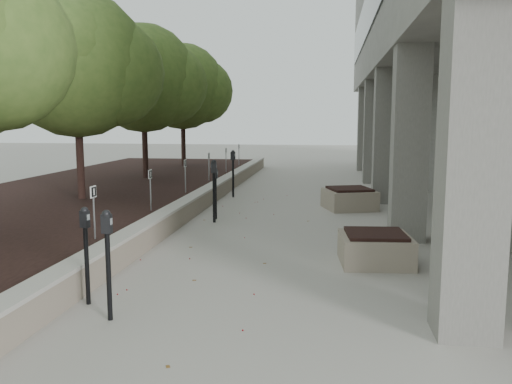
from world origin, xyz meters
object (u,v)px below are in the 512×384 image
Objects in this scene: crabapple_tree_4 at (144,101)px; planter_front at (375,248)px; crabapple_tree_3 at (77,96)px; parking_meter_5 at (233,174)px; crabapple_tree_5 at (183,105)px; parking_meter_1 at (86,256)px; parking_meter_2 at (108,266)px; planter_back at (349,198)px; parking_meter_4 at (216,193)px; parking_meter_3 at (214,191)px.

crabapple_tree_4 is 11.98m from planter_front.
parking_meter_5 is at bearing 44.23° from crabapple_tree_3.
planter_front is at bearing -43.39° from parking_meter_5.
parking_meter_1 is (3.33, -16.65, -2.44)m from crabapple_tree_5.
crabapple_tree_3 reaches higher than parking_meter_2.
planter_back is at bearing -24.93° from crabapple_tree_4.
crabapple_tree_3 is 1.00× the size of crabapple_tree_5.
planter_front is at bearing -50.48° from crabapple_tree_4.
parking_meter_5 reaches higher than parking_meter_2.
crabapple_tree_4 is (0.00, 5.00, 0.00)m from crabapple_tree_3.
planter_back is (-0.27, 5.66, 0.02)m from planter_front.
crabapple_tree_3 is 5.00m from crabapple_tree_4.
crabapple_tree_4 is 4.51m from parking_meter_5.
parking_meter_5 is at bearing 103.10° from parking_meter_1.
crabapple_tree_3 is 4.49m from parking_meter_4.
parking_meter_5 is (0.17, 10.05, 0.08)m from parking_meter_1.
crabapple_tree_4 is 3.52× the size of parking_meter_3.
crabapple_tree_3 is 1.00× the size of crabapple_tree_4.
crabapple_tree_3 is at bearing 130.65° from parking_meter_1.
parking_meter_3 reaches higher than parking_meter_4.
crabapple_tree_4 is 8.36m from planter_back.
parking_meter_2 is 0.92× the size of parking_meter_3.
parking_meter_5 is (-0.30, 4.15, -0.01)m from parking_meter_3.
crabapple_tree_5 is at bearing 110.70° from parking_meter_4.
parking_meter_3 reaches higher than parking_meter_2.
planter_back is at bearing 31.05° from parking_meter_4.
parking_meter_1 is at bearing -78.69° from crabapple_tree_5.
crabapple_tree_3 is at bearing 118.85° from parking_meter_2.
crabapple_tree_4 is 4.15× the size of parking_meter_4.
crabapple_tree_4 is at bearing 120.00° from parking_meter_1.
crabapple_tree_4 is at bearing 174.15° from parking_meter_5.
crabapple_tree_5 is at bearing 90.00° from crabapple_tree_3.
parking_meter_3 is (3.80, -0.75, -2.35)m from crabapple_tree_3.
crabapple_tree_4 reaches higher than planter_back.
parking_meter_3 is 1.29× the size of planter_front.
crabapple_tree_5 is at bearing 136.62° from parking_meter_5.
parking_meter_5 is at bearing 92.50° from parking_meter_2.
parking_meter_1 is at bearing 136.79° from parking_meter_2.
parking_meter_4 is at bearing -67.60° from parking_meter_5.
crabapple_tree_5 is at bearing 115.36° from parking_meter_1.
parking_meter_2 reaches higher than parking_meter_4.
parking_meter_2 is at bearing -99.07° from parking_meter_3.
planter_back is at bearing -49.37° from crabapple_tree_5.
crabapple_tree_5 is 17.15m from parking_meter_1.
parking_meter_1 is 9.17m from planter_back.
crabapple_tree_3 reaches higher than parking_meter_1.
parking_meter_3 is 1.20× the size of planter_back.
parking_meter_4 is (-0.06, 0.45, -0.12)m from parking_meter_3.
parking_meter_5 reaches higher than parking_meter_1.
parking_meter_5 reaches higher than planter_front.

